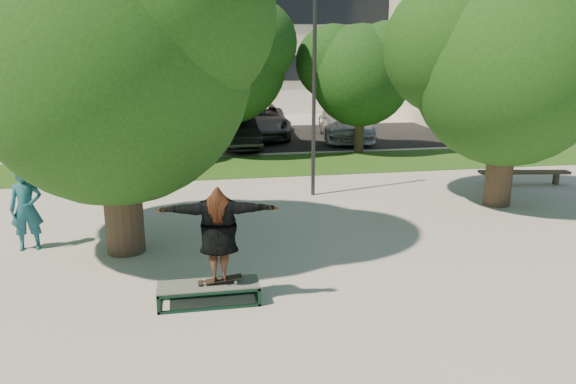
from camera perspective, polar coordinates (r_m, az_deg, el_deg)
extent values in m
plane|color=#9E9A91|center=(12.47, 3.18, -6.40)|extent=(120.00, 120.00, 0.00)
cube|color=#1E4B15|center=(21.61, -0.12, 2.80)|extent=(30.00, 4.00, 0.02)
cube|color=black|center=(27.80, -4.57, 5.46)|extent=(40.00, 8.00, 0.01)
cylinder|color=#38281E|center=(12.71, -16.57, 0.96)|extent=(0.84, 0.84, 3.20)
sphere|color=#1A3A0F|center=(12.38, -17.42, 12.12)|extent=(5.80, 5.80, 5.80)
sphere|color=#1A3A0F|center=(13.48, -23.57, 14.85)|extent=(4.35, 4.35, 4.35)
sphere|color=#1A3A0F|center=(11.73, -11.53, 17.35)|extent=(4.06, 4.06, 4.06)
cylinder|color=#38281E|center=(17.04, 20.83, 3.67)|extent=(0.76, 0.76, 3.00)
sphere|color=#1A3A0F|center=(16.79, 21.55, 11.32)|extent=(5.20, 5.20, 5.20)
sphere|color=#1A3A0F|center=(16.82, 16.46, 13.97)|extent=(3.90, 3.90, 3.90)
sphere|color=#1A3A0F|center=(16.99, 26.25, 13.96)|extent=(3.64, 3.64, 3.64)
cylinder|color=#38281E|center=(22.82, -19.82, 6.12)|extent=(0.44, 0.44, 2.80)
sphere|color=black|center=(22.63, -20.29, 11.27)|extent=(4.40, 4.40, 4.40)
sphere|color=black|center=(23.46, -22.85, 12.48)|extent=(3.30, 3.30, 3.30)
sphere|color=black|center=(22.02, -18.05, 13.40)|extent=(3.08, 3.08, 3.08)
cylinder|color=#38281E|center=(23.55, -6.06, 7.40)|extent=(0.50, 0.50, 3.00)
sphere|color=black|center=(23.37, -6.21, 12.81)|extent=(4.80, 4.80, 4.80)
sphere|color=black|center=(24.02, -9.33, 14.19)|extent=(3.60, 3.60, 3.60)
sphere|color=black|center=(22.99, -3.40, 14.93)|extent=(3.36, 3.36, 3.36)
cylinder|color=#38281E|center=(24.14, 7.28, 7.07)|extent=(0.40, 0.40, 2.60)
sphere|color=black|center=(23.96, 7.43, 11.64)|extent=(4.20, 4.20, 4.20)
sphere|color=black|center=(24.25, 4.59, 13.00)|extent=(3.15, 3.15, 3.15)
sphere|color=black|center=(23.84, 10.03, 13.30)|extent=(2.94, 2.94, 2.94)
cylinder|color=#2D2D30|center=(16.79, 2.66, 9.65)|extent=(0.12, 0.12, 6.00)
cube|color=black|center=(36.27, -9.39, 12.25)|extent=(27.60, 0.12, 1.60)
cube|color=black|center=(36.29, -9.64, 17.78)|extent=(27.60, 0.12, 1.60)
cube|color=beige|center=(39.24, 22.15, 13.03)|extent=(15.00, 10.00, 8.00)
cube|color=#475147|center=(10.21, -8.08, -9.32)|extent=(1.80, 0.60, 0.03)
cylinder|color=white|center=(10.12, -8.43, -9.29)|extent=(0.06, 0.03, 0.06)
cylinder|color=white|center=(10.27, -8.46, -8.93)|extent=(0.06, 0.03, 0.06)
cylinder|color=white|center=(10.15, -5.34, -9.13)|extent=(0.06, 0.03, 0.06)
cylinder|color=white|center=(10.29, -5.42, -8.77)|extent=(0.06, 0.03, 0.06)
cube|color=black|center=(10.19, -6.92, -8.83)|extent=(0.78, 0.20, 0.10)
imported|color=#582925|center=(9.88, -7.07, -4.23)|extent=(2.15, 0.83, 1.71)
imported|color=#1A5264|center=(13.80, -25.05, -1.54)|extent=(0.73, 0.51, 1.91)
cube|color=#4C412D|center=(19.72, 19.91, 1.29)|extent=(0.17, 0.17, 0.39)
cube|color=#4C412D|center=(20.58, 25.57, 1.25)|extent=(0.17, 0.17, 0.39)
cube|color=#4C412D|center=(20.08, 22.86, 1.87)|extent=(2.98, 0.89, 0.08)
imported|color=#9E9EA2|center=(25.14, -14.22, 5.61)|extent=(2.15, 4.18, 1.36)
imported|color=black|center=(25.18, -5.14, 6.12)|extent=(1.77, 4.47, 1.45)
imported|color=#55555A|center=(28.18, -2.76, 7.23)|extent=(3.08, 5.89, 1.58)
imported|color=silver|center=(27.73, 5.81, 7.10)|extent=(3.08, 5.89, 1.63)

